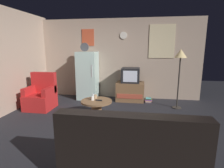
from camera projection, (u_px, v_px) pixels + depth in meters
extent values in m
plane|color=#232328|center=(102.00, 128.00, 3.65)|extent=(12.00, 12.00, 0.00)
cube|color=tan|center=(118.00, 59.00, 5.76)|extent=(5.20, 0.10, 2.52)
cube|color=beige|center=(162.00, 41.00, 5.39)|extent=(0.76, 0.02, 1.00)
cube|color=#C64C2D|center=(88.00, 38.00, 5.72)|extent=(0.40, 0.02, 0.52)
cylinder|color=silver|center=(124.00, 35.00, 5.53)|extent=(0.22, 0.03, 0.22)
cube|color=silver|center=(88.00, 76.00, 5.66)|extent=(0.60, 0.60, 1.50)
cylinder|color=silver|center=(92.00, 71.00, 5.29)|extent=(0.02, 0.02, 0.36)
cylinder|color=#4C4C51|center=(85.00, 47.00, 5.41)|extent=(0.26, 0.04, 0.26)
cube|color=brown|center=(130.00, 91.00, 5.51)|extent=(0.84, 0.52, 0.58)
cube|color=#AD4733|center=(129.00, 96.00, 5.27)|extent=(0.76, 0.01, 0.14)
cube|color=black|center=(131.00, 75.00, 5.40)|extent=(0.54, 0.50, 0.44)
cube|color=silver|center=(130.00, 76.00, 5.16)|extent=(0.41, 0.01, 0.33)
cylinder|color=#332D28|center=(177.00, 108.00, 4.88)|extent=(0.24, 0.24, 0.02)
cylinder|color=#332D28|center=(178.00, 83.00, 4.74)|extent=(0.04, 0.04, 1.40)
cone|color=#F2D18C|center=(181.00, 53.00, 4.58)|extent=(0.32, 0.32, 0.22)
cylinder|color=brown|center=(97.00, 117.00, 4.20)|extent=(0.72, 0.72, 0.04)
cylinder|color=brown|center=(97.00, 109.00, 4.16)|extent=(0.24, 0.24, 0.38)
cylinder|color=brown|center=(96.00, 101.00, 4.12)|extent=(0.72, 0.72, 0.04)
cylinder|color=silver|center=(93.00, 97.00, 4.15)|extent=(0.05, 0.05, 0.15)
cylinder|color=silver|center=(92.00, 98.00, 4.14)|extent=(0.08, 0.08, 0.09)
cylinder|color=tan|center=(95.00, 97.00, 4.28)|extent=(0.08, 0.08, 0.09)
cube|color=black|center=(99.00, 100.00, 4.10)|extent=(0.15, 0.06, 0.02)
cube|color=red|center=(40.00, 102.00, 4.78)|extent=(0.68, 0.68, 0.40)
cube|color=red|center=(44.00, 82.00, 4.94)|extent=(0.68, 0.16, 0.56)
cube|color=red|center=(30.00, 90.00, 4.77)|extent=(0.12, 0.60, 0.20)
cube|color=red|center=(49.00, 91.00, 4.68)|extent=(0.12, 0.60, 0.20)
cube|color=black|center=(131.00, 158.00, 2.34)|extent=(1.70, 0.80, 0.40)
cube|color=black|center=(130.00, 137.00, 1.96)|extent=(1.70, 0.20, 0.52)
cube|color=#8B597F|center=(148.00, 102.00, 5.37)|extent=(0.17, 0.15, 0.02)
cube|color=beige|center=(148.00, 101.00, 5.37)|extent=(0.17, 0.16, 0.02)
cube|color=#A75653|center=(148.00, 100.00, 5.36)|extent=(0.22, 0.15, 0.02)
cube|color=#6744A5|center=(148.00, 100.00, 5.36)|extent=(0.20, 0.12, 0.02)
cube|color=olive|center=(148.00, 99.00, 5.35)|extent=(0.21, 0.13, 0.03)
cube|color=#5AB6BA|center=(148.00, 98.00, 5.35)|extent=(0.16, 0.17, 0.02)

